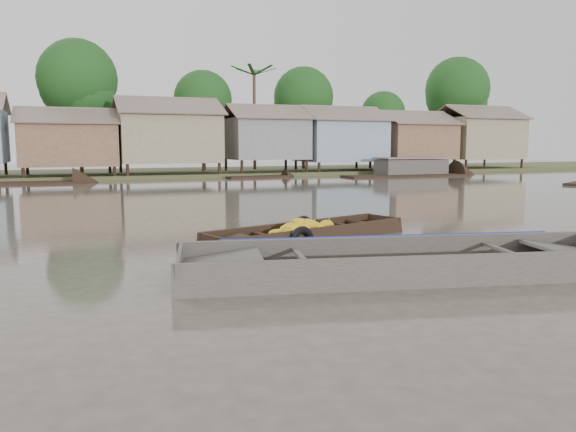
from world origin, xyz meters
name	(u,v)px	position (x,y,z in m)	size (l,w,h in m)	color
ground	(305,267)	(0.00, 0.00, 0.00)	(120.00, 120.00, 0.00)	#453E35
riverbank	(170,132)	(3.03, 31.86, 3.07)	(120.00, 12.47, 10.22)	#384723
banana_boat	(306,235)	(1.16, 2.69, 0.13)	(5.47, 2.81, 0.72)	black
viewer_boat	(409,270)	(1.49, -1.13, 0.07)	(8.24, 3.79, 0.64)	#3C3832
distant_boats	(325,175)	(11.76, 24.12, 0.20)	(46.59, 14.64, 1.38)	black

